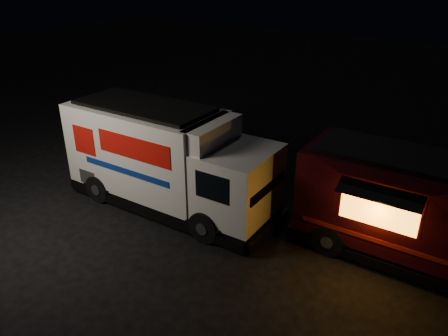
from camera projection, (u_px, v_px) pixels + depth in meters
ground at (172, 218)px, 13.68m from camera, size 80.00×80.00×0.00m
white_truck at (170, 159)px, 13.69m from camera, size 7.32×2.63×3.30m
red_truck at (418, 211)px, 11.21m from camera, size 6.32×2.38×2.93m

